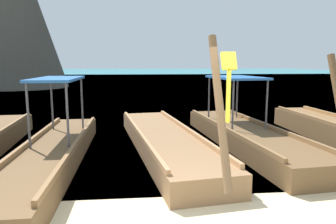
{
  "coord_description": "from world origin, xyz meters",
  "views": [
    {
      "loc": [
        -0.67,
        -3.51,
        2.26
      ],
      "look_at": [
        0.0,
        3.6,
        1.16
      ],
      "focal_mm": 33.99,
      "sensor_mm": 36.0,
      "label": 1
    }
  ],
  "objects": [
    {
      "name": "longtail_boat_violet_ribbon",
      "position": [
        -2.57,
        3.45,
        0.31
      ],
      "size": [
        1.27,
        7.27,
        2.27
      ],
      "color": "brown",
      "rests_on": "ground"
    },
    {
      "name": "sea_water",
      "position": [
        0.0,
        61.6,
        0.0
      ],
      "size": [
        120.0,
        120.0,
        0.0
      ],
      "primitive_type": "plane",
      "color": "teal",
      "rests_on": "ground"
    },
    {
      "name": "longtail_boat_yellow_ribbon",
      "position": [
        -0.01,
        4.52,
        0.25
      ],
      "size": [
        2.36,
        7.49,
        2.68
      ],
      "color": "olive",
      "rests_on": "ground"
    },
    {
      "name": "karst_rock",
      "position": [
        -11.74,
        27.2,
        6.68
      ],
      "size": [
        9.72,
        8.41,
        13.99
      ],
      "color": "#47443D",
      "rests_on": "ground"
    },
    {
      "name": "longtail_boat_blue_ribbon",
      "position": [
        2.26,
        4.75,
        0.31
      ],
      "size": [
        2.05,
        7.16,
        2.42
      ],
      "color": "brown",
      "rests_on": "ground"
    }
  ]
}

